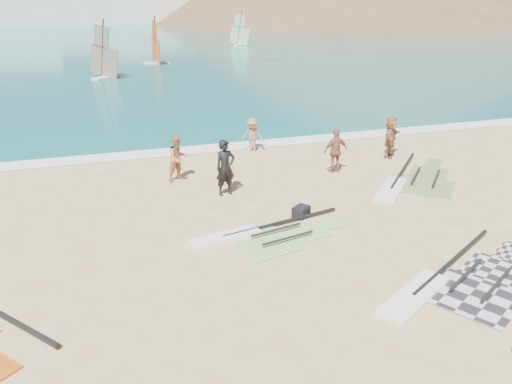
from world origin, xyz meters
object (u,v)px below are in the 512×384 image
object	(u,v)px
rig_grey	(455,284)
gear_bag_near	(301,212)
beachgoer_left	(178,158)
beachgoer_right	(391,137)
beachgoer_mid	(252,135)
beachgoer_back	(336,151)
rig_orange	(411,181)
rig_green	(262,236)
person_wetsuit	(225,168)

from	to	relation	value
rig_grey	gear_bag_near	size ratio (longest dim) A/B	10.45
beachgoer_left	beachgoer_right	distance (m)	9.07
beachgoer_right	beachgoer_mid	bearing A→B (deg)	106.90
rig_grey	beachgoer_left	xyz separation A→B (m)	(-4.80, 9.43, 0.81)
gear_bag_near	beachgoer_back	size ratio (longest dim) A/B	0.31
rig_orange	beachgoer_left	size ratio (longest dim) A/B	3.01
gear_bag_near	rig_green	bearing A→B (deg)	-148.52
rig_grey	beachgoer_mid	distance (m)	12.26
rig_orange	beachgoer_mid	size ratio (longest dim) A/B	3.45
rig_green	person_wetsuit	size ratio (longest dim) A/B	2.59
rig_grey	gear_bag_near	xyz separation A→B (m)	(-1.83, 4.86, 0.12)
beachgoer_back	beachgoer_right	bearing A→B (deg)	-163.58
rig_green	person_wetsuit	xyz separation A→B (m)	(-0.09, 3.59, 0.92)
rig_orange	person_wetsuit	xyz separation A→B (m)	(-6.79, 1.02, 0.92)
person_wetsuit	beachgoer_left	bearing A→B (deg)	111.11
beachgoer_left	rig_orange	bearing A→B (deg)	-43.12
beachgoer_mid	person_wetsuit	bearing A→B (deg)	-94.89
rig_grey	person_wetsuit	bearing A→B (deg)	86.13
rig_orange	beachgoer_left	bearing A→B (deg)	113.38
rig_grey	beachgoer_back	bearing A→B (deg)	53.11
rig_grey	beachgoer_mid	xyz separation A→B (m)	(-1.02, 12.20, 0.70)
person_wetsuit	beachgoer_back	distance (m)	4.78
rig_orange	beachgoer_right	size ratio (longest dim) A/B	2.92
gear_bag_near	beachgoer_back	bearing A→B (deg)	50.38
beachgoer_back	beachgoer_mid	bearing A→B (deg)	-62.71
rig_grey	gear_bag_near	distance (m)	5.20
rig_orange	beachgoer_left	xyz separation A→B (m)	(-8.05, 2.98, 0.81)
beachgoer_right	rig_green	bearing A→B (deg)	169.89
rig_orange	beachgoer_right	world-z (taller)	beachgoer_right
rig_grey	beachgoer_right	bearing A→B (deg)	36.67
person_wetsuit	beachgoer_left	world-z (taller)	person_wetsuit
rig_orange	beachgoer_mid	world-z (taller)	beachgoer_mid
rig_green	gear_bag_near	bearing A→B (deg)	19.24
rig_orange	beachgoer_mid	bearing A→B (deg)	80.29
rig_grey	beachgoer_back	size ratio (longest dim) A/B	3.24
rig_grey	rig_orange	distance (m)	7.22
beachgoer_mid	beachgoer_back	xyz separation A→B (m)	(2.16, -3.75, 0.11)
person_wetsuit	beachgoer_mid	bearing A→B (deg)	50.33
rig_orange	beachgoer_right	bearing A→B (deg)	25.50
rig_grey	rig_orange	xyz separation A→B (m)	(3.25, 6.44, 0.00)
rig_green	beachgoer_mid	distance (m)	8.70
beachgoer_mid	gear_bag_near	bearing A→B (deg)	-73.27
rig_green	gear_bag_near	world-z (taller)	gear_bag_near
rig_green	beachgoer_mid	world-z (taller)	beachgoer_mid
rig_grey	person_wetsuit	world-z (taller)	person_wetsuit
beachgoer_mid	beachgoer_right	world-z (taller)	beachgoer_right
beachgoer_mid	beachgoer_right	bearing A→B (deg)	-3.69
rig_grey	person_wetsuit	distance (m)	8.31
rig_grey	rig_green	xyz separation A→B (m)	(-3.44, 3.88, -0.00)
rig_orange	beachgoer_right	distance (m)	3.36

